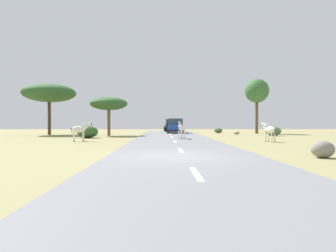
{
  "coord_description": "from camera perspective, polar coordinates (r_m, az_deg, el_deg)",
  "views": [
    {
      "loc": [
        -0.49,
        -11.33,
        1.34
      ],
      "look_at": [
        -0.05,
        10.02,
        1.07
      ],
      "focal_mm": 31.38,
      "sensor_mm": 36.0,
      "label": 1
    }
  ],
  "objects": [
    {
      "name": "ground_plane",
      "position": [
        11.42,
        1.28,
        -6.02
      ],
      "size": [
        90.0,
        90.0,
        0.0
      ],
      "primitive_type": "plane",
      "color": "#8E8456"
    },
    {
      "name": "road",
      "position": [
        11.44,
        3.14,
        -5.89
      ],
      "size": [
        6.0,
        64.0,
        0.05
      ],
      "primitive_type": "cube",
      "color": "slate",
      "rests_on": "ground_plane"
    },
    {
      "name": "lane_markings",
      "position": [
        10.45,
        3.55,
        -6.37
      ],
      "size": [
        0.16,
        56.0,
        0.01
      ],
      "color": "silver",
      "rests_on": "road"
    },
    {
      "name": "zebra_0",
      "position": [
        22.95,
        2.59,
        -0.45
      ],
      "size": [
        0.74,
        1.39,
        1.38
      ],
      "rotation": [
        0.0,
        0.0,
        2.78
      ],
      "color": "silver",
      "rests_on": "road"
    },
    {
      "name": "zebra_1",
      "position": [
        21.13,
        19.06,
        -0.73
      ],
      "size": [
        0.73,
        1.39,
        1.38
      ],
      "rotation": [
        0.0,
        0.0,
        0.36
      ],
      "color": "silver",
      "rests_on": "ground_plane"
    },
    {
      "name": "zebra_2",
      "position": [
        21.49,
        -16.74,
        -0.67
      ],
      "size": [
        1.4,
        0.78,
        1.39
      ],
      "rotation": [
        0.0,
        0.0,
        5.1
      ],
      "color": "silver",
      "rests_on": "ground_plane"
    },
    {
      "name": "car_0",
      "position": [
        35.34,
        1.56,
        -0.07
      ],
      "size": [
        2.27,
        4.46,
        1.74
      ],
      "rotation": [
        0.0,
        0.0,
        3.07
      ],
      "color": "#1E479E",
      "rests_on": "road"
    },
    {
      "name": "car_1",
      "position": [
        41.4,
        0.68,
        0.05
      ],
      "size": [
        2.18,
        4.42,
        1.74
      ],
      "rotation": [
        0.0,
        0.0,
        3.19
      ],
      "color": "black",
      "rests_on": "road"
    },
    {
      "name": "tree_1",
      "position": [
        33.89,
        -22.08,
        5.93
      ],
      "size": [
        5.53,
        5.53,
        5.43
      ],
      "color": "#4C3823",
      "rests_on": "ground_plane"
    },
    {
      "name": "tree_2",
      "position": [
        36.31,
        16.87,
        6.46
      ],
      "size": [
        2.8,
        2.8,
        6.45
      ],
      "color": "brown",
      "rests_on": "ground_plane"
    },
    {
      "name": "tree_4",
      "position": [
        29.77,
        -11.42,
        4.23
      ],
      "size": [
        3.69,
        3.69,
        3.84
      ],
      "color": "brown",
      "rests_on": "ground_plane"
    },
    {
      "name": "bush_0",
      "position": [
        37.4,
        9.74,
        -0.87
      ],
      "size": [
        1.02,
        0.92,
        0.61
      ],
      "primitive_type": "ellipsoid",
      "color": "#425B2D",
      "rests_on": "ground_plane"
    },
    {
      "name": "bush_1",
      "position": [
        26.0,
        -15.36,
        -1.09
      ],
      "size": [
        1.76,
        1.58,
        1.06
      ],
      "primitive_type": "ellipsoid",
      "color": "#2D5628",
      "rests_on": "ground_plane"
    },
    {
      "name": "bush_3",
      "position": [
        30.81,
        19.72,
        -0.94
      ],
      "size": [
        1.56,
        1.41,
        0.94
      ],
      "primitive_type": "ellipsoid",
      "color": "#4C7038",
      "rests_on": "ground_plane"
    },
    {
      "name": "rock_0",
      "position": [
        12.5,
        27.85,
        -4.03
      ],
      "size": [
        0.87,
        0.69,
        0.65
      ],
      "primitive_type": "ellipsoid",
      "color": "gray",
      "rests_on": "ground_plane"
    },
    {
      "name": "rock_1",
      "position": [
        33.56,
        -14.09,
        -1.22
      ],
      "size": [
        0.79,
        0.57,
        0.43
      ],
      "primitive_type": "ellipsoid",
      "color": "gray",
      "rests_on": "ground_plane"
    },
    {
      "name": "rock_2",
      "position": [
        33.74,
        13.13,
        -1.26
      ],
      "size": [
        0.69,
        0.69,
        0.36
      ],
      "primitive_type": "ellipsoid",
      "color": "#A89E8C",
      "rests_on": "ground_plane"
    }
  ]
}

